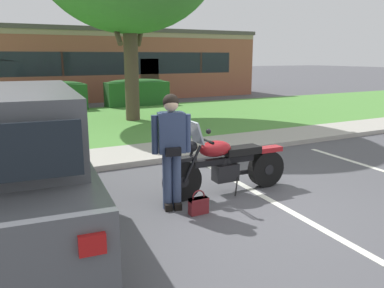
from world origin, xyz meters
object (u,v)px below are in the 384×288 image
(rider_person, at_px, (171,143))
(handbag, at_px, (199,204))
(motorcycle, at_px, (231,164))
(parked_suv_adjacent, at_px, (0,164))
(hedge_center_left, at_px, (137,92))
(hedge_left, at_px, (55,96))
(brick_building, at_px, (49,64))

(rider_person, relative_size, handbag, 4.74)
(motorcycle, xyz_separation_m, parked_suv_adjacent, (-3.38, -0.14, 0.47))
(parked_suv_adjacent, xyz_separation_m, hedge_center_left, (5.87, 11.60, -0.30))
(motorcycle, distance_m, rider_person, 1.27)
(parked_suv_adjacent, bearing_deg, rider_person, -1.23)
(hedge_left, height_order, hedge_center_left, same)
(motorcycle, height_order, brick_building, brick_building)
(handbag, xyz_separation_m, brick_building, (0.64, 18.64, 1.66))
(hedge_center_left, height_order, brick_building, brick_building)
(handbag, distance_m, hedge_left, 12.04)
(rider_person, distance_m, brick_building, 18.31)
(handbag, relative_size, brick_building, 0.02)
(handbag, relative_size, hedge_left, 0.15)
(parked_suv_adjacent, height_order, hedge_center_left, parked_suv_adjacent)
(brick_building, bearing_deg, rider_person, -92.78)
(motorcycle, height_order, hedge_center_left, motorcycle)
(hedge_left, relative_size, hedge_center_left, 0.88)
(rider_person, xyz_separation_m, parked_suv_adjacent, (-2.23, 0.05, -0.04))
(rider_person, distance_m, hedge_left, 11.65)
(brick_building, bearing_deg, motorcycle, -89.17)
(motorcycle, height_order, parked_suv_adjacent, parked_suv_adjacent)
(hedge_center_left, bearing_deg, handbag, -105.77)
(motorcycle, relative_size, handbag, 6.23)
(rider_person, bearing_deg, hedge_left, 89.47)
(handbag, bearing_deg, brick_building, 88.02)
(handbag, height_order, hedge_center_left, hedge_center_left)
(parked_suv_adjacent, xyz_separation_m, hedge_left, (2.34, 11.60, -0.30))
(hedge_center_left, bearing_deg, brick_building, 112.58)
(rider_person, relative_size, hedge_left, 0.69)
(motorcycle, relative_size, rider_person, 1.32)
(hedge_left, distance_m, brick_building, 6.76)
(hedge_left, height_order, brick_building, brick_building)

